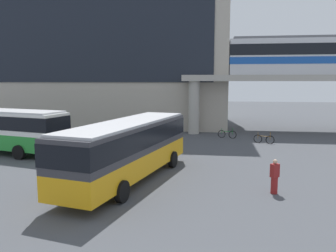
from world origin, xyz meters
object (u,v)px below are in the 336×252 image
(train, at_px, (322,55))
(bus_main, at_px, (129,144))
(station_building, at_px, (107,47))
(bicycle_brown, at_px, (264,139))
(pedestrian_near_building, at_px, (275,178))
(pedestrian_waiting_near_stop, at_px, (155,136))
(pedestrian_walking_across, at_px, (111,134))
(bicycle_green, at_px, (227,134))

(train, relative_size, bus_main, 1.62)
(station_building, bearing_deg, bicycle_brown, -35.82)
(pedestrian_near_building, xyz_separation_m, pedestrian_waiting_near_stop, (-7.80, 11.24, -0.03))
(bus_main, xyz_separation_m, pedestrian_walking_across, (-4.43, 10.89, -1.21))
(bus_main, bearing_deg, pedestrian_walking_across, 112.12)
(station_building, height_order, pedestrian_near_building, station_building)
(bus_main, height_order, pedestrian_walking_across, bus_main)
(pedestrian_near_building, relative_size, pedestrian_waiting_near_stop, 1.04)
(bicycle_brown, distance_m, pedestrian_near_building, 13.49)
(bicycle_green, distance_m, bicycle_brown, 3.83)
(bicycle_green, bearing_deg, bicycle_brown, -37.18)
(station_building, height_order, pedestrian_walking_across, station_building)
(bicycle_green, relative_size, bicycle_brown, 1.03)
(train, bearing_deg, pedestrian_near_building, -110.45)
(bicycle_green, bearing_deg, bus_main, -111.19)
(pedestrian_near_building, bearing_deg, station_building, 122.24)
(bicycle_green, xyz_separation_m, bicycle_brown, (3.05, -2.31, 0.00))
(bus_main, xyz_separation_m, pedestrian_waiting_near_stop, (-0.40, 10.14, -1.24))
(bus_main, distance_m, pedestrian_walking_across, 11.81)
(train, xyz_separation_m, bicycle_green, (-9.38, -4.80, -7.50))
(station_building, relative_size, train, 1.64)
(bicycle_brown, relative_size, pedestrian_near_building, 1.01)
(pedestrian_walking_across, bearing_deg, pedestrian_waiting_near_stop, -10.51)
(station_building, height_order, train, station_building)
(pedestrian_walking_across, bearing_deg, train, 23.67)
(bus_main, bearing_deg, train, 52.22)
(bicycle_brown, xyz_separation_m, pedestrian_near_building, (-1.32, -13.42, 0.42))
(bicycle_brown, height_order, pedestrian_waiting_near_stop, pedestrian_waiting_near_stop)
(train, height_order, pedestrian_near_building, train)
(bicycle_brown, xyz_separation_m, pedestrian_walking_across, (-13.15, -1.43, 0.42))
(pedestrian_waiting_near_stop, bearing_deg, station_building, 120.28)
(bicycle_green, distance_m, pedestrian_waiting_near_stop, 7.56)
(station_building, xyz_separation_m, bicycle_green, (14.92, -10.66, -9.21))
(train, distance_m, pedestrian_near_building, 23.03)
(train, height_order, pedestrian_waiting_near_stop, train)
(pedestrian_waiting_near_stop, bearing_deg, pedestrian_near_building, -55.25)
(train, xyz_separation_m, bicycle_brown, (-6.33, -7.11, -7.50))
(pedestrian_walking_across, bearing_deg, pedestrian_near_building, -45.40)
(bus_main, bearing_deg, bicycle_brown, 54.69)
(station_building, relative_size, bicycle_brown, 18.00)
(station_building, relative_size, pedestrian_walking_across, 18.20)
(bus_main, distance_m, pedestrian_near_building, 7.58)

